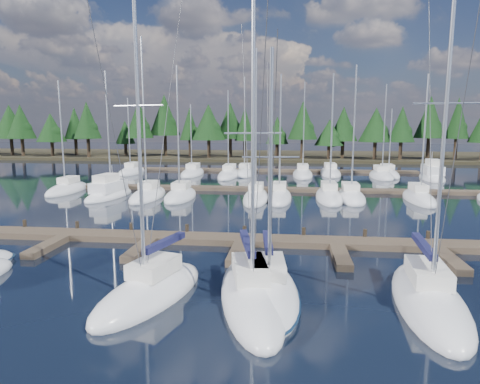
# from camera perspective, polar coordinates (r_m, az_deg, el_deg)

# --- Properties ---
(ground) EXTENTS (260.00, 260.00, 0.00)m
(ground) POSITION_cam_1_polar(r_m,az_deg,el_deg) (40.03, 2.24, -2.07)
(ground) COLOR black
(ground) RESTS_ON ground
(far_shore) EXTENTS (220.00, 30.00, 0.60)m
(far_shore) POSITION_cam_1_polar(r_m,az_deg,el_deg) (99.47, 4.88, 4.83)
(far_shore) COLOR #2B2618
(far_shore) RESTS_ON ground
(main_dock) EXTENTS (44.00, 6.13, 0.90)m
(main_dock) POSITION_cam_1_polar(r_m,az_deg,el_deg) (27.73, 0.24, -6.74)
(main_dock) COLOR #4E4031
(main_dock) RESTS_ON ground
(back_docks) EXTENTS (50.00, 21.80, 0.40)m
(back_docks) POSITION_cam_1_polar(r_m,az_deg,el_deg) (59.29, 3.68, 1.80)
(back_docks) COLOR #4E4031
(back_docks) RESTS_ON ground
(front_sailboat_2) EXTENTS (4.74, 8.07, 15.49)m
(front_sailboat_2) POSITION_cam_1_polar(r_m,az_deg,el_deg) (20.20, -11.86, -12.82)
(front_sailboat_2) COLOR silver
(front_sailboat_2) RESTS_ON ground
(front_sailboat_3) EXTENTS (4.43, 9.67, 13.47)m
(front_sailboat_3) POSITION_cam_1_polar(r_m,az_deg,el_deg) (19.42, 1.46, -13.63)
(front_sailboat_3) COLOR silver
(front_sailboat_3) RESTS_ON ground
(front_sailboat_4) EXTENTS (3.54, 8.36, 11.64)m
(front_sailboat_4) POSITION_cam_1_polar(r_m,az_deg,el_deg) (19.84, 3.83, -13.18)
(front_sailboat_4) COLOR silver
(front_sailboat_4) RESTS_ON ground
(front_sailboat_5) EXTENTS (3.45, 9.24, 15.58)m
(front_sailboat_5) POSITION_cam_1_polar(r_m,az_deg,el_deg) (20.70, 23.83, -12.92)
(front_sailboat_5) COLOR silver
(front_sailboat_5) RESTS_ON ground
(back_sailboat_rows) EXTENTS (48.26, 32.73, 17.03)m
(back_sailboat_rows) POSITION_cam_1_polar(r_m,az_deg,el_deg) (54.72, 3.72, 1.24)
(back_sailboat_rows) COLOR silver
(back_sailboat_rows) RESTS_ON ground
(motor_yacht_left) EXTENTS (3.81, 8.48, 4.09)m
(motor_yacht_left) POSITION_cam_1_polar(r_m,az_deg,el_deg) (47.52, -17.09, -0.12)
(motor_yacht_left) COLOR silver
(motor_yacht_left) RESTS_ON ground
(motor_yacht_right) EXTENTS (4.08, 9.43, 4.57)m
(motor_yacht_right) POSITION_cam_1_polar(r_m,az_deg,el_deg) (66.00, 24.24, 2.02)
(motor_yacht_right) COLOR silver
(motor_yacht_right) RESTS_ON ground
(tree_line) EXTENTS (183.20, 11.88, 13.34)m
(tree_line) POSITION_cam_1_polar(r_m,az_deg,el_deg) (89.41, 4.88, 8.94)
(tree_line) COLOR black
(tree_line) RESTS_ON far_shore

